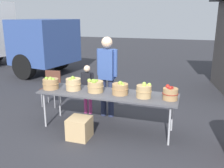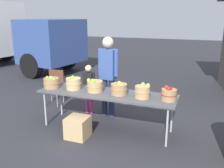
{
  "view_description": "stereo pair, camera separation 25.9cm",
  "coord_description": "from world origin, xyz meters",
  "px_view_note": "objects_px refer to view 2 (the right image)",
  "views": [
    {
      "loc": [
        1.49,
        -4.35,
        2.21
      ],
      "look_at": [
        0.0,
        0.3,
        0.85
      ],
      "focal_mm": 39.96,
      "sensor_mm": 36.0,
      "label": 1
    },
    {
      "loc": [
        1.74,
        -4.26,
        2.21
      ],
      "look_at": [
        0.0,
        0.3,
        0.85
      ],
      "focal_mm": 39.96,
      "sensor_mm": 36.0,
      "label": 2
    }
  ],
  "objects_px": {
    "apple_basket_green_2": "(95,86)",
    "vendor_adult": "(108,71)",
    "apple_basket_green_0": "(52,82)",
    "child_customer": "(89,85)",
    "apple_basket_green_1": "(73,83)",
    "produce_crate": "(78,127)",
    "apple_basket_green_4": "(142,91)",
    "apple_basket_green_3": "(119,89)",
    "market_table": "(107,95)",
    "apple_basket_red_0": "(169,94)",
    "folding_chair": "(55,84)"
  },
  "relations": [
    {
      "from": "apple_basket_green_2",
      "to": "vendor_adult",
      "type": "bearing_deg",
      "value": 87.26
    },
    {
      "from": "apple_basket_green_0",
      "to": "child_customer",
      "type": "relative_size",
      "value": 0.3
    },
    {
      "from": "apple_basket_green_1",
      "to": "produce_crate",
      "type": "height_order",
      "value": "apple_basket_green_1"
    },
    {
      "from": "apple_basket_green_4",
      "to": "child_customer",
      "type": "height_order",
      "value": "child_customer"
    },
    {
      "from": "apple_basket_green_0",
      "to": "apple_basket_green_3",
      "type": "distance_m",
      "value": 1.45
    },
    {
      "from": "market_table",
      "to": "apple_basket_green_1",
      "type": "xyz_separation_m",
      "value": [
        -0.72,
        -0.01,
        0.16
      ]
    },
    {
      "from": "child_customer",
      "to": "produce_crate",
      "type": "height_order",
      "value": "child_customer"
    },
    {
      "from": "apple_basket_green_3",
      "to": "child_customer",
      "type": "height_order",
      "value": "child_customer"
    },
    {
      "from": "apple_basket_red_0",
      "to": "child_customer",
      "type": "distance_m",
      "value": 2.0
    },
    {
      "from": "apple_basket_green_3",
      "to": "produce_crate",
      "type": "xyz_separation_m",
      "value": [
        -0.62,
        -0.53,
        -0.66
      ]
    },
    {
      "from": "market_table",
      "to": "apple_basket_green_2",
      "type": "height_order",
      "value": "apple_basket_green_2"
    },
    {
      "from": "apple_basket_green_4",
      "to": "apple_basket_green_3",
      "type": "bearing_deg",
      "value": 174.69
    },
    {
      "from": "apple_basket_green_2",
      "to": "apple_basket_green_3",
      "type": "relative_size",
      "value": 1.0
    },
    {
      "from": "folding_chair",
      "to": "produce_crate",
      "type": "relative_size",
      "value": 2.18
    },
    {
      "from": "apple_basket_green_2",
      "to": "apple_basket_green_4",
      "type": "bearing_deg",
      "value": -2.49
    },
    {
      "from": "market_table",
      "to": "apple_basket_red_0",
      "type": "distance_m",
      "value": 1.2
    },
    {
      "from": "produce_crate",
      "to": "vendor_adult",
      "type": "bearing_deg",
      "value": 82.74
    },
    {
      "from": "apple_basket_green_1",
      "to": "apple_basket_green_3",
      "type": "bearing_deg",
      "value": 0.41
    },
    {
      "from": "apple_basket_green_4",
      "to": "apple_basket_red_0",
      "type": "relative_size",
      "value": 1.02
    },
    {
      "from": "apple_basket_green_3",
      "to": "child_customer",
      "type": "xyz_separation_m",
      "value": [
        -0.95,
        0.64,
        -0.2
      ]
    },
    {
      "from": "apple_basket_green_0",
      "to": "produce_crate",
      "type": "xyz_separation_m",
      "value": [
        0.83,
        -0.46,
        -0.66
      ]
    },
    {
      "from": "market_table",
      "to": "produce_crate",
      "type": "distance_m",
      "value": 0.82
    },
    {
      "from": "vendor_adult",
      "to": "folding_chair",
      "type": "relative_size",
      "value": 2.06
    },
    {
      "from": "apple_basket_green_4",
      "to": "produce_crate",
      "type": "height_order",
      "value": "apple_basket_green_4"
    },
    {
      "from": "market_table",
      "to": "apple_basket_green_2",
      "type": "relative_size",
      "value": 8.39
    },
    {
      "from": "apple_basket_green_2",
      "to": "child_customer",
      "type": "bearing_deg",
      "value": 124.91
    },
    {
      "from": "apple_basket_green_2",
      "to": "vendor_adult",
      "type": "height_order",
      "value": "vendor_adult"
    },
    {
      "from": "apple_basket_green_0",
      "to": "produce_crate",
      "type": "distance_m",
      "value": 1.16
    },
    {
      "from": "apple_basket_green_3",
      "to": "apple_basket_red_0",
      "type": "xyz_separation_m",
      "value": [
        0.93,
        -0.02,
        0.0
      ]
    },
    {
      "from": "apple_basket_green_2",
      "to": "apple_basket_red_0",
      "type": "height_order",
      "value": "apple_basket_green_2"
    },
    {
      "from": "vendor_adult",
      "to": "folding_chair",
      "type": "xyz_separation_m",
      "value": [
        -1.57,
        0.29,
        -0.53
      ]
    },
    {
      "from": "child_customer",
      "to": "folding_chair",
      "type": "distance_m",
      "value": 1.14
    },
    {
      "from": "apple_basket_green_1",
      "to": "produce_crate",
      "type": "relative_size",
      "value": 0.8
    },
    {
      "from": "apple_basket_green_4",
      "to": "folding_chair",
      "type": "xyz_separation_m",
      "value": [
        -2.51,
        0.95,
        -0.36
      ]
    },
    {
      "from": "apple_basket_green_2",
      "to": "vendor_adult",
      "type": "xyz_separation_m",
      "value": [
        0.03,
        0.63,
        0.17
      ]
    },
    {
      "from": "market_table",
      "to": "child_customer",
      "type": "bearing_deg",
      "value": 137.41
    },
    {
      "from": "apple_basket_green_4",
      "to": "vendor_adult",
      "type": "height_order",
      "value": "vendor_adult"
    },
    {
      "from": "apple_basket_green_2",
      "to": "child_customer",
      "type": "distance_m",
      "value": 0.8
    },
    {
      "from": "market_table",
      "to": "child_customer",
      "type": "height_order",
      "value": "child_customer"
    },
    {
      "from": "apple_basket_green_2",
      "to": "apple_basket_green_0",
      "type": "bearing_deg",
      "value": -175.68
    },
    {
      "from": "market_table",
      "to": "apple_basket_green_2",
      "type": "xyz_separation_m",
      "value": [
        -0.24,
        -0.0,
        0.16
      ]
    },
    {
      "from": "vendor_adult",
      "to": "apple_basket_green_0",
      "type": "bearing_deg",
      "value": 38.49
    },
    {
      "from": "apple_basket_green_3",
      "to": "apple_basket_green_4",
      "type": "distance_m",
      "value": 0.46
    },
    {
      "from": "folding_chair",
      "to": "apple_basket_green_3",
      "type": "bearing_deg",
      "value": -29.35
    },
    {
      "from": "vendor_adult",
      "to": "apple_basket_green_2",
      "type": "bearing_deg",
      "value": 90.29
    },
    {
      "from": "apple_basket_green_0",
      "to": "market_table",
      "type": "bearing_deg",
      "value": 3.62
    },
    {
      "from": "apple_basket_green_4",
      "to": "child_customer",
      "type": "bearing_deg",
      "value": 154.29
    },
    {
      "from": "apple_basket_green_0",
      "to": "apple_basket_green_2",
      "type": "height_order",
      "value": "apple_basket_green_2"
    },
    {
      "from": "market_table",
      "to": "apple_basket_green_2",
      "type": "distance_m",
      "value": 0.29
    },
    {
      "from": "child_customer",
      "to": "apple_basket_green_1",
      "type": "bearing_deg",
      "value": 86.49
    }
  ]
}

